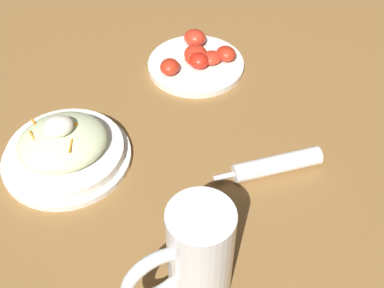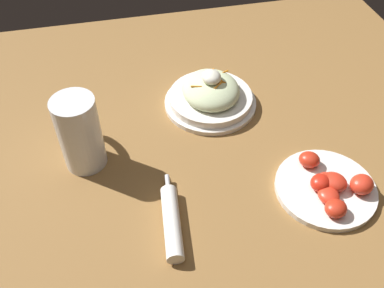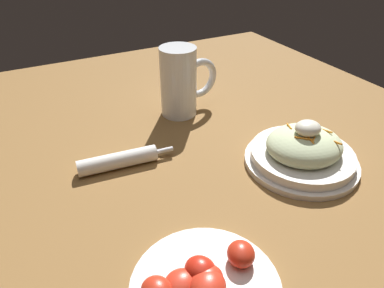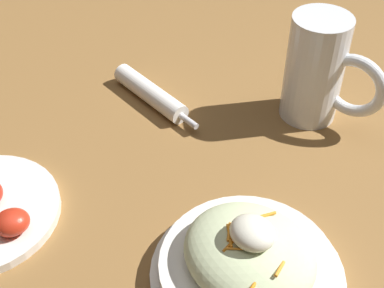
% 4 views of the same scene
% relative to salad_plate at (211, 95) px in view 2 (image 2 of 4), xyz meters
% --- Properties ---
extents(ground_plane, '(1.43, 1.43, 0.00)m').
position_rel_salad_plate_xyz_m(ground_plane, '(-0.26, 0.09, -0.03)').
color(ground_plane, olive).
extents(salad_plate, '(0.22, 0.22, 0.10)m').
position_rel_salad_plate_xyz_m(salad_plate, '(0.00, 0.00, 0.00)').
color(salad_plate, white).
rests_on(salad_plate, ground_plane).
extents(beer_mug, '(0.16, 0.09, 0.17)m').
position_rel_salad_plate_xyz_m(beer_mug, '(-0.12, 0.30, 0.04)').
color(beer_mug, white).
rests_on(beer_mug, ground_plane).
extents(napkin_roll, '(0.19, 0.05, 0.03)m').
position_rel_salad_plate_xyz_m(napkin_roll, '(-0.32, 0.16, -0.01)').
color(napkin_roll, white).
rests_on(napkin_roll, ground_plane).
extents(tomato_plate, '(0.20, 0.20, 0.05)m').
position_rel_salad_plate_xyz_m(tomato_plate, '(-0.31, -0.16, -0.02)').
color(tomato_plate, white).
rests_on(tomato_plate, ground_plane).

